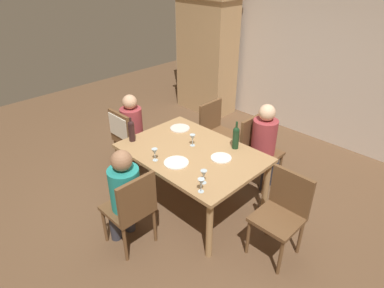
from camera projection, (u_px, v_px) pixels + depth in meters
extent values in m
plane|color=brown|center=(192.00, 201.00, 4.22)|extent=(10.00, 10.00, 0.00)
cube|color=beige|center=(314.00, 56.00, 5.26)|extent=(6.40, 0.12, 2.70)
cube|color=tan|center=(207.00, 57.00, 6.30)|extent=(1.10, 0.56, 2.10)
cube|color=#A87F51|center=(192.00, 153.00, 3.86)|extent=(1.63, 1.14, 0.04)
cylinder|color=#A87F51|center=(123.00, 171.00, 4.19)|extent=(0.07, 0.07, 0.70)
cylinder|color=#A87F51|center=(209.00, 230.00, 3.28)|extent=(0.07, 0.07, 0.70)
cylinder|color=#A87F51|center=(180.00, 143.00, 4.81)|extent=(0.07, 0.07, 0.70)
cylinder|color=#A87F51|center=(266.00, 187.00, 3.90)|extent=(0.07, 0.07, 0.70)
cylinder|color=brown|center=(280.00, 169.00, 4.47)|extent=(0.04, 0.04, 0.44)
cylinder|color=brown|center=(264.00, 180.00, 4.24)|extent=(0.04, 0.04, 0.44)
cylinder|color=brown|center=(257.00, 158.00, 4.70)|extent=(0.04, 0.04, 0.44)
cylinder|color=brown|center=(240.00, 169.00, 4.47)|extent=(0.04, 0.04, 0.44)
cube|color=brown|center=(262.00, 154.00, 4.35)|extent=(0.44, 0.44, 0.04)
cube|color=brown|center=(251.00, 133.00, 4.36)|extent=(0.04, 0.44, 0.44)
cylinder|color=brown|center=(105.00, 225.00, 3.53)|extent=(0.04, 0.04, 0.44)
cylinder|color=brown|center=(133.00, 209.00, 3.76)|extent=(0.04, 0.04, 0.44)
cylinder|color=brown|center=(125.00, 244.00, 3.29)|extent=(0.04, 0.04, 0.44)
cylinder|color=brown|center=(155.00, 225.00, 3.53)|extent=(0.04, 0.04, 0.44)
cube|color=brown|center=(127.00, 208.00, 3.41)|extent=(0.44, 0.44, 0.04)
cube|color=brown|center=(137.00, 199.00, 3.17)|extent=(0.04, 0.44, 0.44)
cylinder|color=brown|center=(137.00, 143.00, 5.08)|extent=(0.04, 0.04, 0.44)
cylinder|color=brown|center=(153.00, 152.00, 4.84)|extent=(0.04, 0.04, 0.44)
cylinder|color=brown|center=(116.00, 152.00, 4.84)|extent=(0.04, 0.04, 0.44)
cylinder|color=brown|center=(132.00, 162.00, 4.61)|extent=(0.04, 0.04, 0.44)
cube|color=brown|center=(133.00, 138.00, 4.72)|extent=(0.44, 0.44, 0.04)
cube|color=brown|center=(120.00, 128.00, 4.48)|extent=(0.44, 0.04, 0.44)
cube|color=beige|center=(120.00, 126.00, 4.47)|extent=(0.40, 0.07, 0.31)
cylinder|color=brown|center=(280.00, 258.00, 3.15)|extent=(0.04, 0.04, 0.44)
cylinder|color=brown|center=(248.00, 237.00, 3.38)|extent=(0.04, 0.04, 0.44)
cylinder|color=brown|center=(300.00, 237.00, 3.38)|extent=(0.04, 0.04, 0.44)
cylinder|color=brown|center=(269.00, 219.00, 3.61)|extent=(0.04, 0.04, 0.44)
cube|color=brown|center=(277.00, 219.00, 3.26)|extent=(0.44, 0.44, 0.04)
cube|color=brown|center=(291.00, 191.00, 3.27)|extent=(0.44, 0.04, 0.44)
cylinder|color=brown|center=(237.00, 149.00, 4.92)|extent=(0.04, 0.04, 0.44)
cylinder|color=brown|center=(221.00, 159.00, 4.69)|extent=(0.04, 0.04, 0.44)
cylinder|color=brown|center=(218.00, 141.00, 5.15)|extent=(0.04, 0.04, 0.44)
cylinder|color=brown|center=(201.00, 149.00, 4.92)|extent=(0.04, 0.04, 0.44)
cube|color=brown|center=(220.00, 135.00, 4.80)|extent=(0.44, 0.44, 0.04)
cube|color=brown|center=(210.00, 116.00, 4.80)|extent=(0.04, 0.44, 0.44)
cylinder|color=#33333D|center=(274.00, 169.00, 4.43)|extent=(0.12, 0.12, 0.46)
cylinder|color=#33333D|center=(266.00, 175.00, 4.32)|extent=(0.12, 0.12, 0.46)
cylinder|color=#9E383D|center=(264.00, 137.00, 4.23)|extent=(0.32, 0.32, 0.49)
sphere|color=beige|center=(267.00, 113.00, 4.06)|extent=(0.21, 0.21, 0.21)
cylinder|color=#33333D|center=(114.00, 222.00, 3.55)|extent=(0.11, 0.11, 0.46)
cylinder|color=#33333D|center=(129.00, 214.00, 3.67)|extent=(0.11, 0.11, 0.46)
cylinder|color=teal|center=(125.00, 190.00, 3.29)|extent=(0.31, 0.31, 0.48)
sphere|color=#996B4C|center=(121.00, 161.00, 3.12)|extent=(0.21, 0.21, 0.21)
cylinder|color=#33333D|center=(139.00, 146.00, 4.98)|extent=(0.11, 0.11, 0.46)
cylinder|color=#33333D|center=(146.00, 151.00, 4.87)|extent=(0.11, 0.11, 0.46)
cylinder|color=#9E383D|center=(132.00, 124.00, 4.61)|extent=(0.30, 0.30, 0.46)
sphere|color=tan|center=(130.00, 102.00, 4.45)|extent=(0.20, 0.20, 0.20)
cylinder|color=black|center=(132.00, 133.00, 4.03)|extent=(0.08, 0.08, 0.22)
sphere|color=black|center=(131.00, 124.00, 3.97)|extent=(0.08, 0.08, 0.08)
cylinder|color=black|center=(130.00, 121.00, 3.95)|extent=(0.03, 0.03, 0.07)
cylinder|color=#19381E|center=(236.00, 140.00, 3.87)|extent=(0.08, 0.08, 0.22)
sphere|color=#19381E|center=(236.00, 130.00, 3.81)|extent=(0.08, 0.08, 0.08)
cylinder|color=#19381E|center=(237.00, 126.00, 3.78)|extent=(0.03, 0.03, 0.10)
cylinder|color=silver|center=(201.00, 191.00, 3.19)|extent=(0.06, 0.06, 0.00)
cylinder|color=silver|center=(201.00, 188.00, 3.17)|extent=(0.01, 0.01, 0.07)
cone|color=silver|center=(201.00, 182.00, 3.14)|extent=(0.07, 0.07, 0.07)
cylinder|color=silver|center=(193.00, 145.00, 3.97)|extent=(0.06, 0.06, 0.00)
cylinder|color=silver|center=(193.00, 143.00, 3.95)|extent=(0.01, 0.01, 0.07)
cone|color=silver|center=(193.00, 137.00, 3.92)|extent=(0.07, 0.07, 0.07)
cylinder|color=silver|center=(155.00, 160.00, 3.68)|extent=(0.06, 0.06, 0.00)
cylinder|color=silver|center=(155.00, 157.00, 3.67)|extent=(0.01, 0.01, 0.07)
cone|color=silver|center=(155.00, 152.00, 3.63)|extent=(0.07, 0.07, 0.07)
cylinder|color=silver|center=(204.00, 183.00, 3.32)|extent=(0.06, 0.06, 0.00)
cylinder|color=silver|center=(204.00, 180.00, 3.30)|extent=(0.01, 0.01, 0.07)
cone|color=silver|center=(204.00, 174.00, 3.26)|extent=(0.07, 0.07, 0.07)
cylinder|color=white|center=(221.00, 158.00, 3.72)|extent=(0.24, 0.24, 0.01)
cylinder|color=white|center=(176.00, 163.00, 3.63)|extent=(0.28, 0.28, 0.01)
cylinder|color=silver|center=(180.00, 128.00, 4.36)|extent=(0.26, 0.26, 0.01)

